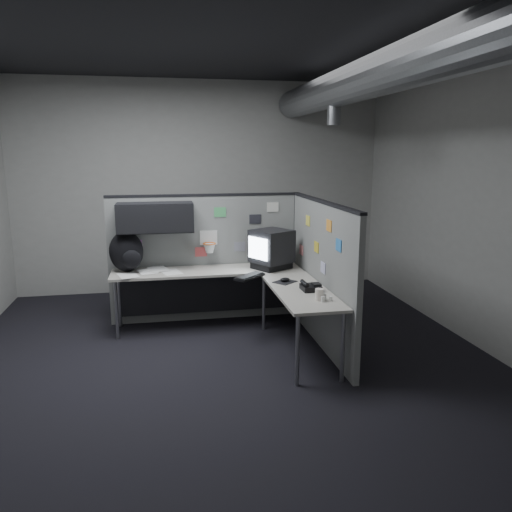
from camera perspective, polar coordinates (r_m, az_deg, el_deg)
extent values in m
cube|color=black|center=(5.44, -3.37, -11.49)|extent=(5.60, 5.60, 0.01)
cube|color=black|center=(5.10, -3.85, 23.79)|extent=(5.60, 5.60, 0.01)
cube|color=#9E9E99|center=(7.80, -6.24, 7.77)|extent=(5.60, 0.01, 3.20)
cube|color=#9E9E99|center=(2.30, 5.34, -2.00)|extent=(5.60, 0.01, 3.20)
cube|color=#9E9E99|center=(6.05, 23.92, 5.65)|extent=(0.01, 5.60, 3.20)
cylinder|color=slate|center=(5.40, 12.01, 19.09)|extent=(0.40, 5.49, 0.40)
cylinder|color=slate|center=(6.12, 8.91, 15.96)|extent=(0.16, 0.16, 0.30)
cube|color=slate|center=(6.42, -5.73, -0.32)|extent=(2.43, 0.06, 1.60)
cube|color=black|center=(6.30, -5.89, 6.95)|extent=(2.43, 0.07, 0.03)
cube|color=black|center=(6.63, 4.52, 0.09)|extent=(0.07, 0.07, 1.60)
cube|color=black|center=(6.10, -11.45, 4.35)|extent=(0.90, 0.35, 0.35)
cube|color=black|center=(5.93, -11.46, 4.13)|extent=(0.90, 0.02, 0.33)
cube|color=silver|center=(6.33, -5.44, 2.10)|extent=(0.22, 0.02, 0.18)
torus|color=#D85914|center=(6.25, -5.35, 1.42)|extent=(0.16, 0.16, 0.01)
cone|color=white|center=(6.26, -5.34, 0.88)|extent=(0.14, 0.14, 0.11)
cube|color=#B266B2|center=(6.33, -13.57, 1.26)|extent=(0.15, 0.01, 0.12)
cube|color=#4CB266|center=(6.31, -4.14, 5.02)|extent=(0.15, 0.01, 0.12)
cube|color=gray|center=(6.41, -1.86, 1.08)|extent=(0.15, 0.01, 0.12)
cube|color=#26262D|center=(6.39, -0.10, 4.23)|extent=(0.15, 0.01, 0.12)
cube|color=silver|center=(6.41, 1.93, 5.61)|extent=(0.15, 0.01, 0.12)
cube|color=#CC4C4C|center=(6.36, -6.31, 0.48)|extent=(0.15, 0.01, 0.12)
cube|color=slate|center=(5.61, 7.44, -2.13)|extent=(0.06, 2.23, 1.60)
cube|color=black|center=(5.48, 7.67, 6.17)|extent=(0.07, 2.23, 0.03)
cube|color=#E5D84C|center=(5.91, 5.95, 4.04)|extent=(0.01, 0.15, 0.12)
cube|color=gold|center=(5.62, 6.91, 1.02)|extent=(0.01, 0.15, 0.12)
cube|color=orange|center=(5.19, 8.33, 3.45)|extent=(0.01, 0.15, 0.12)
cube|color=#D87F7F|center=(6.21, 5.21, 0.69)|extent=(0.01, 0.15, 0.12)
cube|color=#337FCC|center=(4.94, 9.41, 1.22)|extent=(0.01, 0.15, 0.12)
cube|color=silver|center=(5.42, 7.67, -1.34)|extent=(0.01, 0.15, 0.12)
cube|color=#B0AB9F|center=(6.13, -5.58, -1.72)|extent=(2.30, 0.56, 0.03)
cube|color=#B0AB9F|center=(5.28, 5.09, -3.95)|extent=(0.56, 1.55, 0.03)
cube|color=black|center=(6.42, -5.71, -4.00)|extent=(2.18, 0.02, 0.55)
cylinder|color=gray|center=(6.02, -15.66, -5.99)|extent=(0.04, 0.04, 0.70)
cylinder|color=gray|center=(6.43, -15.36, -4.80)|extent=(0.04, 0.04, 0.70)
cylinder|color=gray|center=(6.11, 0.88, -5.26)|extent=(0.04, 0.04, 0.70)
cylinder|color=gray|center=(4.70, 4.76, -10.69)|extent=(0.04, 0.04, 0.70)
cylinder|color=gray|center=(4.83, 9.88, -10.20)|extent=(0.04, 0.04, 0.70)
cube|color=black|center=(6.17, 1.78, -1.05)|extent=(0.52, 0.50, 0.08)
cube|color=black|center=(6.12, 1.79, 1.14)|extent=(0.57, 0.57, 0.40)
cube|color=#D1E5F9|center=(5.97, 0.21, 0.87)|extent=(0.18, 0.29, 0.26)
cube|color=black|center=(5.71, -0.74, -2.39)|extent=(0.40, 0.40, 0.03)
cube|color=black|center=(5.70, -0.74, -2.21)|extent=(0.36, 0.36, 0.01)
cube|color=black|center=(5.54, 3.33, -2.96)|extent=(0.30, 0.29, 0.01)
ellipsoid|color=black|center=(5.53, 3.33, -2.71)|extent=(0.12, 0.08, 0.04)
cube|color=black|center=(5.23, 6.28, -3.62)|extent=(0.19, 0.21, 0.06)
cylinder|color=black|center=(5.21, 5.57, -3.11)|extent=(0.05, 0.19, 0.04)
cube|color=black|center=(5.23, 6.89, -3.21)|extent=(0.09, 0.11, 0.02)
cylinder|color=silver|center=(4.92, 7.82, -4.62)|extent=(0.05, 0.05, 0.06)
cylinder|color=silver|center=(4.85, 7.65, -4.90)|extent=(0.05, 0.05, 0.06)
cylinder|color=silver|center=(4.89, 8.54, -4.85)|extent=(0.04, 0.04, 0.05)
cylinder|color=#D85914|center=(4.94, 7.23, -4.49)|extent=(0.05, 0.05, 0.07)
cylinder|color=white|center=(4.90, 7.24, -4.39)|extent=(0.09, 0.09, 0.11)
cube|color=white|center=(6.05, -9.64, -1.84)|extent=(0.28, 0.35, 0.00)
cube|color=white|center=(6.13, -12.32, -1.75)|extent=(0.29, 0.35, 0.00)
cube|color=white|center=(5.98, -14.41, -2.17)|extent=(0.29, 0.35, 0.00)
cube|color=white|center=(6.21, -11.09, -1.45)|extent=(0.29, 0.35, 0.00)
ellipsoid|color=black|center=(6.17, -14.61, 0.51)|extent=(0.42, 0.32, 0.49)
ellipsoid|color=black|center=(6.03, -14.02, -0.37)|extent=(0.23, 0.14, 0.22)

